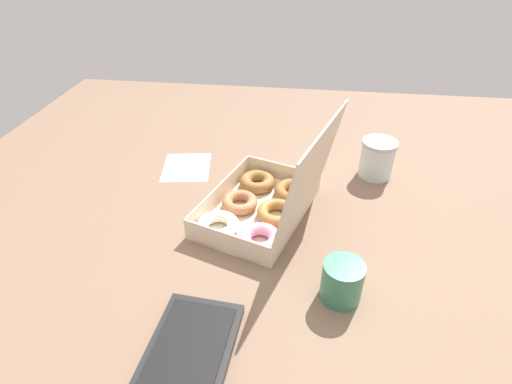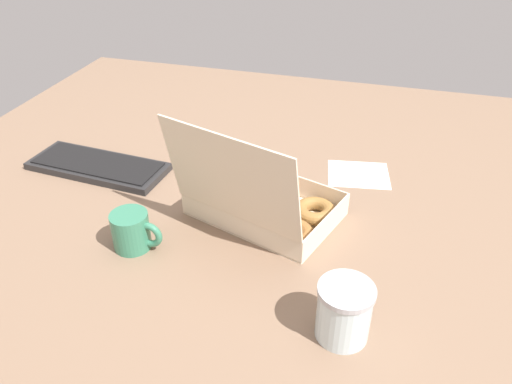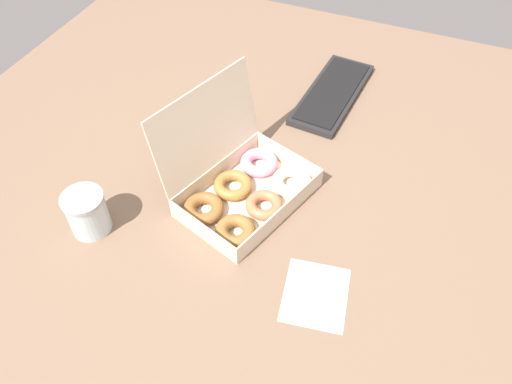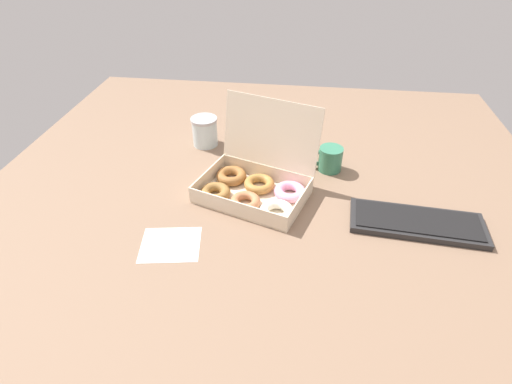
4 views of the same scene
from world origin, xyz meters
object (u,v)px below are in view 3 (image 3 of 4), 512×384
at_px(glass_jar, 87,213).
at_px(coffee_mug, 218,111).
at_px(donut_box, 244,187).
at_px(keyboard, 332,93).

bearing_deg(glass_jar, coffee_mug, -14.30).
bearing_deg(coffee_mug, donut_box, -142.55).
xyz_separation_m(donut_box, keyboard, (0.46, -0.09, -0.02)).
bearing_deg(keyboard, glass_jar, 151.48).
bearing_deg(glass_jar, keyboard, -28.52).
relative_size(keyboard, glass_jar, 3.54).
bearing_deg(keyboard, coffee_mug, 132.71).
bearing_deg(keyboard, donut_box, 169.58).
distance_m(coffee_mug, glass_jar, 0.46).
height_order(donut_box, coffee_mug, donut_box).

